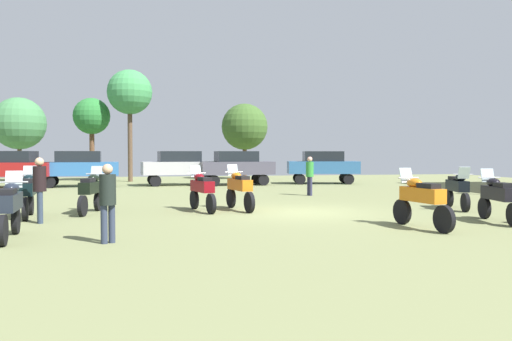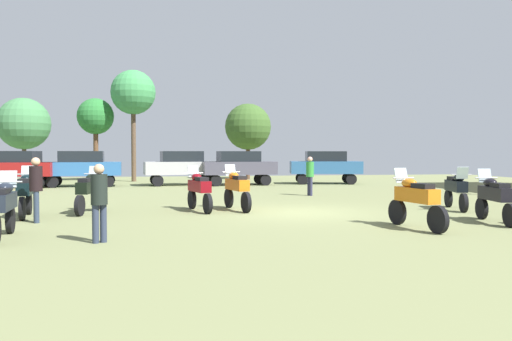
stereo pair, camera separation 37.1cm
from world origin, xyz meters
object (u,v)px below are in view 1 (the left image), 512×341
(car_1, at_px, (12,166))
(motorcycle_3, at_px, (457,188))
(car_5, at_px, (79,166))
(car_3, at_px, (236,165))
(motorcycle_5, at_px, (421,199))
(motorcycle_2, at_px, (10,206))
(motorcycle_4, at_px, (202,189))
(person_3, at_px, (108,197))
(person_2, at_px, (310,173))
(person_1, at_px, (40,185))
(tree_5, at_px, (92,117))
(motorcycle_11, at_px, (28,193))
(car_4, at_px, (323,165))
(motorcycle_9, at_px, (498,196))
(motorcycle_12, at_px, (91,190))
(car_2, at_px, (179,165))
(motorcycle_7, at_px, (239,188))
(tree_3, at_px, (245,127))
(tree_1, at_px, (130,93))
(tree_4, at_px, (19,124))

(car_1, bearing_deg, motorcycle_3, -122.75)
(car_5, bearing_deg, car_3, -95.58)
(motorcycle_5, bearing_deg, motorcycle_2, 170.24)
(motorcycle_4, xyz_separation_m, person_3, (-2.36, -5.48, 0.24))
(car_5, height_order, person_2, car_5)
(car_1, xyz_separation_m, person_1, (4.85, -14.92, -0.14))
(car_5, xyz_separation_m, tree_5, (-0.04, 5.63, 3.12))
(motorcycle_11, xyz_separation_m, person_1, (0.62, -1.29, 0.30))
(motorcycle_5, xyz_separation_m, car_5, (-11.03, 17.88, 0.43))
(motorcycle_4, distance_m, person_1, 4.93)
(car_3, bearing_deg, person_3, 158.44)
(car_4, bearing_deg, car_3, 103.98)
(motorcycle_9, bearing_deg, person_1, -179.95)
(person_2, bearing_deg, car_3, -179.80)
(motorcycle_2, bearing_deg, motorcycle_11, 91.96)
(motorcycle_5, xyz_separation_m, motorcycle_12, (-8.58, 4.72, -0.02))
(motorcycle_5, bearing_deg, person_3, 176.69)
(motorcycle_12, bearing_deg, person_3, -68.60)
(motorcycle_9, height_order, motorcycle_11, motorcycle_11)
(motorcycle_3, xyz_separation_m, car_2, (-8.79, 14.47, 0.46))
(motorcycle_7, height_order, person_3, person_3)
(car_1, xyz_separation_m, tree_3, (13.85, 6.67, 2.60))
(motorcycle_3, height_order, car_5, car_5)
(motorcycle_9, bearing_deg, motorcycle_2, -167.90)
(car_3, distance_m, tree_3, 7.18)
(motorcycle_11, distance_m, motorcycle_12, 1.82)
(motorcycle_5, distance_m, tree_5, 26.23)
(car_3, xyz_separation_m, person_2, (2.18, -7.83, -0.16))
(motorcycle_7, bearing_deg, motorcycle_12, 168.10)
(motorcycle_9, distance_m, person_1, 12.39)
(motorcycle_2, xyz_separation_m, person_1, (0.03, 2.59, 0.31))
(tree_3, bearing_deg, car_5, -148.52)
(motorcycle_9, bearing_deg, car_4, 97.27)
(motorcycle_4, relative_size, motorcycle_11, 1.02)
(motorcycle_12, relative_size, person_1, 1.20)
(motorcycle_12, height_order, car_2, car_2)
(person_3, xyz_separation_m, tree_1, (-1.05, 23.54, 4.90))
(motorcycle_12, distance_m, car_3, 14.52)
(motorcycle_4, relative_size, motorcycle_7, 0.96)
(motorcycle_3, bearing_deg, tree_4, -32.20)
(motorcycle_2, distance_m, person_2, 13.79)
(car_3, xyz_separation_m, person_3, (-5.33, -18.52, -0.21))
(motorcycle_3, height_order, motorcycle_4, motorcycle_4)
(motorcycle_9, xyz_separation_m, car_3, (-4.76, 17.10, 0.46))
(motorcycle_3, relative_size, car_4, 0.48)
(motorcycle_2, height_order, motorcycle_12, motorcycle_2)
(motorcycle_12, bearing_deg, motorcycle_3, 5.45)
(motorcycle_4, xyz_separation_m, car_4, (8.41, 13.44, 0.45))
(car_3, bearing_deg, tree_3, -18.75)
(person_3, bearing_deg, car_4, 29.65)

